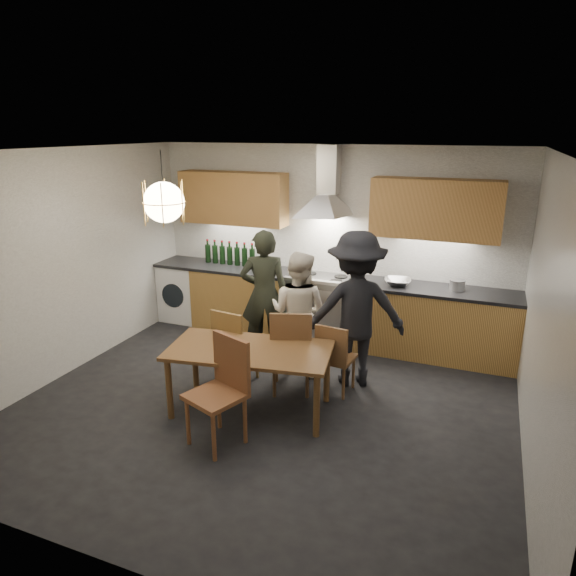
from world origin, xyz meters
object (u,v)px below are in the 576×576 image
at_px(dining_table, 250,356).
at_px(person_right, 355,310).
at_px(chair_front, 223,384).
at_px(mixing_bowl, 398,282).
at_px(stock_pot, 457,285).
at_px(person_left, 264,294).
at_px(wine_bottles, 230,253).
at_px(person_mid, 298,312).
at_px(chair_back_left, 232,342).

bearing_deg(dining_table, person_right, 40.90).
relative_size(chair_front, person_right, 0.57).
bearing_deg(mixing_bowl, stock_pot, 3.00).
bearing_deg(chair_front, person_left, 123.50).
relative_size(dining_table, wine_bottles, 2.16).
height_order(person_left, person_mid, person_left).
relative_size(dining_table, person_right, 0.99).
relative_size(person_left, person_right, 0.93).
distance_m(person_left, wine_bottles, 1.31).
height_order(dining_table, wine_bottles, wine_bottles).
height_order(dining_table, person_mid, person_mid).
xyz_separation_m(dining_table, mixing_bowl, (1.10, 2.03, 0.33)).
distance_m(chair_back_left, chair_front, 1.10).
bearing_deg(person_mid, mixing_bowl, -129.64).
distance_m(person_right, stock_pot, 1.47).
height_order(person_mid, wine_bottles, person_mid).
distance_m(person_left, person_mid, 0.60).
height_order(chair_front, stock_pot, stock_pot).
bearing_deg(person_left, dining_table, 86.20).
bearing_deg(chair_front, person_mid, 106.38).
xyz_separation_m(person_mid, mixing_bowl, (0.97, 0.98, 0.21)).
bearing_deg(chair_back_left, stock_pot, -136.66).
bearing_deg(person_left, stock_pot, 177.66).
distance_m(chair_back_left, person_left, 0.90).
relative_size(chair_front, person_mid, 0.69).
relative_size(chair_front, mixing_bowl, 3.04).
height_order(person_mid, mixing_bowl, person_mid).
bearing_deg(dining_table, wine_bottles, 112.73).
bearing_deg(mixing_bowl, person_mid, -134.73).
bearing_deg(stock_pot, wine_bottles, 178.27).
distance_m(person_left, stock_pot, 2.37).
distance_m(person_right, mixing_bowl, 1.08).
xyz_separation_m(dining_table, stock_pot, (1.82, 2.06, 0.36)).
bearing_deg(stock_pot, person_left, -160.72).
xyz_separation_m(person_left, mixing_bowl, (1.51, 0.74, 0.12)).
relative_size(person_left, person_mid, 1.12).
height_order(dining_table, mixing_bowl, mixing_bowl).
distance_m(dining_table, wine_bottles, 2.59).
bearing_deg(stock_pot, dining_table, -131.34).
bearing_deg(wine_bottles, chair_back_left, -61.83).
distance_m(chair_front, person_right, 1.79).
height_order(dining_table, chair_back_left, chair_back_left).
distance_m(stock_pot, wine_bottles, 3.17).
bearing_deg(chair_front, dining_table, 111.21).
height_order(dining_table, person_left, person_left).
height_order(person_left, stock_pot, person_left).
bearing_deg(stock_pot, chair_back_left, -144.13).
xyz_separation_m(chair_front, mixing_bowl, (1.10, 2.60, 0.36)).
bearing_deg(person_mid, dining_table, 87.97).
relative_size(person_right, stock_pot, 9.61).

